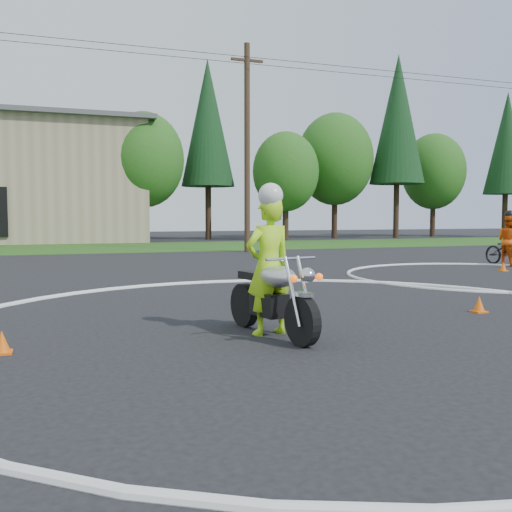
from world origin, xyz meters
name	(u,v)px	position (x,y,z in m)	size (l,w,h in m)	color
ground	(421,370)	(0.00, 0.00, 0.00)	(120.00, 120.00, 0.00)	black
grass_strip	(128,247)	(0.00, 27.00, 0.01)	(120.00, 10.00, 0.02)	#1E4714
course_markings	(380,304)	(2.17, 4.35, 0.01)	(19.05, 19.05, 0.12)	silver
primary_motorcycle	(273,296)	(-0.93, 2.27, 0.58)	(0.79, 2.27, 1.20)	black
rider_primary_grp	(269,262)	(-0.94, 2.41, 1.07)	(0.81, 0.61, 2.23)	#A2E518
rider_second_grp	(509,246)	(11.24, 10.58, 0.69)	(0.87, 2.08, 1.96)	black
treeline	(311,152)	(14.78, 34.61, 6.62)	(38.20, 8.10, 14.52)	#382619
utility_poles	(247,145)	(5.00, 21.00, 5.20)	(41.60, 1.12, 10.00)	#473321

